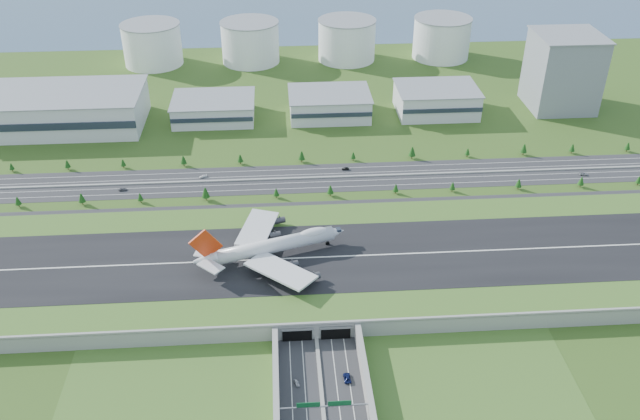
{
  "coord_description": "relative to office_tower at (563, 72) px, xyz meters",
  "views": [
    {
      "loc": [
        -13.76,
        -273.27,
        208.03
      ],
      "look_at": [
        7.42,
        35.0,
        14.1
      ],
      "focal_mm": 38.0,
      "sensor_mm": 36.0,
      "label": 1
    }
  ],
  "objects": [
    {
      "name": "fuel_tank_c",
      "position": [
        -150.0,
        115.0,
        -10.0
      ],
      "size": [
        50.0,
        50.0,
        35.0
      ],
      "primitive_type": "cylinder",
      "color": "white",
      "rests_on": "ground"
    },
    {
      "name": "ground",
      "position": [
        -200.0,
        -195.0,
        -27.5
      ],
      "size": [
        1200.0,
        1200.0,
        0.0
      ],
      "primitive_type": "plane",
      "color": "#254716",
      "rests_on": "ground"
    },
    {
      "name": "bay_water",
      "position": [
        -200.0,
        285.0,
        -27.47
      ],
      "size": [
        1200.0,
        260.0,
        0.06
      ],
      "primitive_type": "cube",
      "color": "#3A5570",
      "rests_on": "ground"
    },
    {
      "name": "hangar_mid_b",
      "position": [
        -175.0,
        -5.0,
        -19.0
      ],
      "size": [
        58.0,
        42.0,
        17.0
      ],
      "primitive_type": "cube",
      "color": "silver",
      "rests_on": "ground"
    },
    {
      "name": "office_tower",
      "position": [
        0.0,
        0.0,
        0.0
      ],
      "size": [
        46.0,
        46.0,
        55.0
      ],
      "primitive_type": "cube",
      "color": "gray",
      "rests_on": "ground"
    },
    {
      "name": "car_2",
      "position": [
        -188.9,
        -269.94,
        -26.53
      ],
      "size": [
        3.16,
        6.26,
        1.7
      ],
      "primitive_type": "imported",
      "rotation": [
        0.0,
        0.0,
        3.2
      ],
      "color": "#0D1543",
      "rests_on": "ground"
    },
    {
      "name": "car_7",
      "position": [
        -261.58,
        -94.24,
        -26.68
      ],
      "size": [
        5.22,
        3.44,
        1.41
      ],
      "primitive_type": "imported",
      "rotation": [
        0.0,
        0.0,
        -1.24
      ],
      "color": "white",
      "rests_on": "ground"
    },
    {
      "name": "hangar_mid_a",
      "position": [
        -260.0,
        -5.0,
        -20.0
      ],
      "size": [
        58.0,
        42.0,
        15.0
      ],
      "primitive_type": "cube",
      "color": "silver",
      "rests_on": "ground"
    },
    {
      "name": "sign_gantry_near",
      "position": [
        -200.0,
        -290.04,
        -20.55
      ],
      "size": [
        38.7,
        0.7,
        9.8
      ],
      "color": "gray",
      "rests_on": "ground"
    },
    {
      "name": "fuel_tank_b",
      "position": [
        -235.0,
        115.0,
        -10.0
      ],
      "size": [
        50.0,
        50.0,
        35.0
      ],
      "primitive_type": "cylinder",
      "color": "white",
      "rests_on": "ground"
    },
    {
      "name": "car_4",
      "position": [
        -308.88,
        -107.3,
        -26.55
      ],
      "size": [
        5.13,
        2.78,
        1.65
      ],
      "primitive_type": "imported",
      "rotation": [
        0.0,
        0.0,
        1.75
      ],
      "color": "#5D5C62",
      "rests_on": "ground"
    },
    {
      "name": "boeing_747",
      "position": [
        -218.98,
        -193.02,
        -12.58
      ],
      "size": [
        77.12,
        71.81,
        24.57
      ],
      "rotation": [
        0.0,
        0.0,
        0.3
      ],
      "color": "silver",
      "rests_on": "airfield_deck"
    },
    {
      "name": "fuel_tank_d",
      "position": [
        -65.0,
        115.0,
        -10.0
      ],
      "size": [
        50.0,
        50.0,
        35.0
      ],
      "primitive_type": "cylinder",
      "color": "white",
      "rests_on": "ground"
    },
    {
      "name": "hangar_west",
      "position": [
        -370.0,
        -10.0,
        -15.0
      ],
      "size": [
        120.0,
        60.0,
        25.0
      ],
      "primitive_type": "cube",
      "color": "silver",
      "rests_on": "ground"
    },
    {
      "name": "car_5",
      "position": [
        -171.54,
        -90.59,
        -26.61
      ],
      "size": [
        4.67,
        1.63,
        1.54
      ],
      "primitive_type": "imported",
      "rotation": [
        0.0,
        0.0,
        -1.57
      ],
      "color": "black",
      "rests_on": "ground"
    },
    {
      "name": "tree_row",
      "position": [
        -185.83,
        -99.46,
        -23.11
      ],
      "size": [
        503.96,
        48.69,
        8.37
      ],
      "color": "#3D2819",
      "rests_on": "ground"
    },
    {
      "name": "airfield_deck",
      "position": [
        -200.0,
        -195.09,
        -23.38
      ],
      "size": [
        520.0,
        100.0,
        9.2
      ],
      "color": "gray",
      "rests_on": "ground"
    },
    {
      "name": "car_0",
      "position": [
        -209.76,
        -271.1,
        -26.63
      ],
      "size": [
        3.02,
        4.72,
        1.5
      ],
      "primitive_type": "imported",
      "rotation": [
        0.0,
        0.0,
        0.31
      ],
      "color": "#AAAAAE",
      "rests_on": "ground"
    },
    {
      "name": "north_expressway",
      "position": [
        -200.0,
        -100.0,
        -27.44
      ],
      "size": [
        560.0,
        36.0,
        0.12
      ],
      "primitive_type": "cube",
      "color": "#28282B",
      "rests_on": "ground"
    },
    {
      "name": "car_6",
      "position": [
        -22.47,
        -107.81,
        -26.65
      ],
      "size": [
        5.65,
        3.5,
        1.46
      ],
      "primitive_type": "imported",
      "rotation": [
        0.0,
        0.0,
        1.35
      ],
      "color": "#9C9DA0",
      "rests_on": "ground"
    },
    {
      "name": "fuel_tank_a",
      "position": [
        -320.0,
        115.0,
        -10.0
      ],
      "size": [
        50.0,
        50.0,
        35.0
      ],
      "primitive_type": "cylinder",
      "color": "white",
      "rests_on": "ground"
    },
    {
      "name": "hangar_mid_c",
      "position": [
        -95.0,
        -5.0,
        -18.0
      ],
      "size": [
        58.0,
        42.0,
        19.0
      ],
      "primitive_type": "cube",
      "color": "silver",
      "rests_on": "ground"
    }
  ]
}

